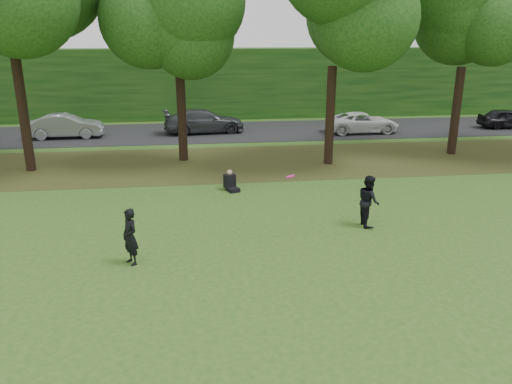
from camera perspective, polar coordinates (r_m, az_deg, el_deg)
ground at (r=12.55m, az=5.23°, el=-11.44°), size 120.00×120.00×0.00m
leaf_litter at (r=24.58m, az=-1.25°, el=3.41°), size 60.00×7.00×0.01m
street at (r=32.35m, az=-2.78°, el=6.92°), size 70.00×7.00×0.02m
far_hedge at (r=37.93m, az=-3.59°, el=12.31°), size 70.00×3.00×5.00m
player_left at (r=14.07m, az=-14.19°, el=-4.99°), size 0.64×0.70×1.60m
player_right at (r=16.73m, az=12.75°, el=-0.99°), size 0.65×0.83×1.70m
parked_cars at (r=31.39m, az=-6.05°, el=7.83°), size 38.97×3.63×1.54m
frisbee at (r=14.73m, az=3.94°, el=1.80°), size 0.33×0.33×0.12m
seated_person at (r=20.19m, az=-2.92°, el=1.08°), size 0.65×0.83×0.83m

